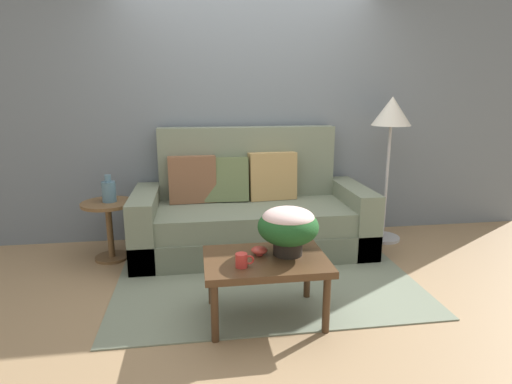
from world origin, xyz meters
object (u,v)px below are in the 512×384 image
at_px(side_table, 109,220).
at_px(coffee_mug, 242,260).
at_px(table_vase, 109,191).
at_px(couch, 250,214).
at_px(coffee_table, 266,266).
at_px(floor_lamp, 391,124).
at_px(potted_plant, 288,226).
at_px(snack_bowl, 259,250).

bearing_deg(side_table, coffee_mug, -51.65).
bearing_deg(coffee_mug, table_vase, 127.63).
height_order(couch, coffee_table, couch).
relative_size(coffee_table, floor_lamp, 0.56).
relative_size(potted_plant, snack_bowl, 3.67).
height_order(side_table, potted_plant, potted_plant).
height_order(coffee_table, snack_bowl, snack_bowl).
bearing_deg(table_vase, coffee_mug, -52.37).
xyz_separation_m(floor_lamp, table_vase, (-2.70, -0.12, -0.56)).
bearing_deg(potted_plant, table_vase, 139.10).
bearing_deg(snack_bowl, couch, 85.26).
height_order(side_table, table_vase, table_vase).
relative_size(couch, potted_plant, 5.38).
relative_size(floor_lamp, coffee_mug, 12.19).
distance_m(couch, floor_lamp, 1.65).
relative_size(side_table, table_vase, 2.21).
relative_size(side_table, floor_lamp, 0.37).
height_order(couch, coffee_mug, couch).
bearing_deg(floor_lamp, table_vase, -177.44).
distance_m(coffee_table, coffee_mug, 0.23).
bearing_deg(table_vase, side_table, -151.71).
relative_size(snack_bowl, table_vase, 0.45).
relative_size(coffee_table, coffee_mug, 6.82).
bearing_deg(side_table, couch, 3.32).
height_order(coffee_mug, table_vase, table_vase).
bearing_deg(snack_bowl, coffee_mug, -127.49).
bearing_deg(coffee_table, snack_bowl, 121.31).
distance_m(coffee_table, side_table, 1.75).
xyz_separation_m(side_table, potted_plant, (1.40, -1.19, 0.27)).
bearing_deg(couch, coffee_mug, -99.60).
bearing_deg(couch, table_vase, -177.09).
height_order(couch, floor_lamp, floor_lamp).
xyz_separation_m(coffee_mug, table_vase, (-1.05, 1.36, 0.16)).
bearing_deg(table_vase, coffee_table, -45.38).
xyz_separation_m(floor_lamp, snack_bowl, (-1.51, -1.30, -0.73)).
bearing_deg(table_vase, potted_plant, -40.90).
distance_m(coffee_table, floor_lamp, 2.17).
xyz_separation_m(couch, coffee_mug, (-0.24, -1.43, 0.13)).
bearing_deg(potted_plant, floor_lamp, 44.93).
bearing_deg(side_table, table_vase, 28.29).
height_order(side_table, floor_lamp, floor_lamp).
bearing_deg(floor_lamp, coffee_table, -137.42).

